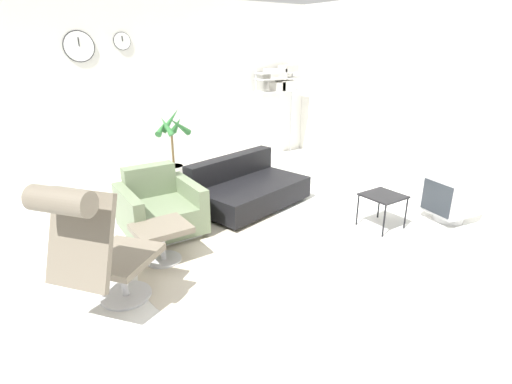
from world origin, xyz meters
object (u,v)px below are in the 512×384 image
Objects in this scene: armchair_red at (160,210)px; shelf_unit at (280,80)px; crt_television at (451,198)px; lounge_chair at (95,242)px; potted_plant at (173,156)px; couch_low at (247,189)px; side_table at (383,198)px; ottoman at (162,234)px.

armchair_red is 0.44× the size of shelf_unit.
shelf_unit is at bearing 7.14° from crt_television.
lounge_chair is 1.01× the size of potted_plant.
couch_low reaches higher than crt_television.
potted_plant is at bearing 44.37° from crt_television.
lounge_chair is 3.24m from side_table.
shelf_unit reaches higher than couch_low.
side_table is 0.22× the size of shelf_unit.
couch_low is at bearing -72.71° from potted_plant.
ottoman is at bearing 163.92° from side_table.
lounge_chair is 5.40m from shelf_unit.
ottoman is 0.70m from armchair_red.
couch_low is 1.42× the size of potted_plant.
side_table is (2.49, -0.72, 0.07)m from ottoman.
ottoman is at bearing 13.50° from couch_low.
armchair_red is at bearing -148.66° from shelf_unit.
crt_television is (0.86, -0.36, -0.07)m from side_table.
side_table is (0.95, -1.50, 0.14)m from couch_low.
side_table is 0.37× the size of potted_plant.
potted_plant reaches higher than side_table.
lounge_chair is at bearing 177.43° from side_table.
crt_television is 3.98m from potted_plant.
shelf_unit is (2.43, 0.45, 1.00)m from potted_plant.
shelf_unit reaches higher than side_table.
side_table is 3.69m from shelf_unit.
side_table is (3.22, -0.14, -0.30)m from lounge_chair.
couch_low is at bearing 27.11° from ottoman.
armchair_red is (0.24, 0.66, -0.03)m from ottoman.
armchair_red is at bearing -8.08° from couch_low.
lounge_chair reaches higher than potted_plant.
crt_television reaches higher than ottoman.
armchair_red is 2.00× the size of side_table.
potted_plant is (1.83, 2.78, -0.22)m from lounge_chair.
potted_plant is at bearing 63.66° from ottoman.
couch_low is 1.51m from potted_plant.
side_table is at bearing -16.08° from ottoman.
armchair_red reaches higher than side_table.
ottoman is at bearing 71.57° from armchair_red.
lounge_chair reaches higher than ottoman.
lounge_chair is 0.61× the size of shelf_unit.
lounge_chair is 0.71× the size of couch_low.
couch_low is 3.00m from shelf_unit.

